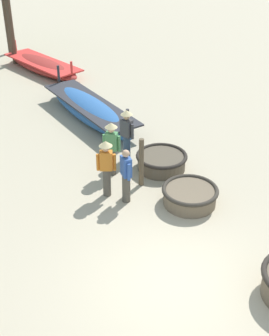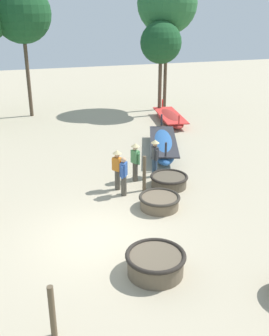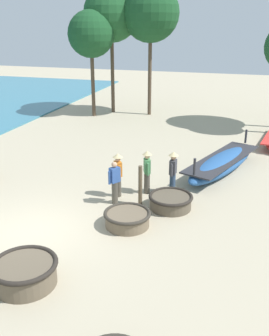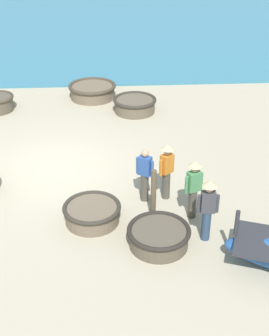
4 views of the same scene
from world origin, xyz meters
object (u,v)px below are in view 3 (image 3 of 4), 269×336
(coracle_tilted, at_px, (171,201))
(tree_right_mid, at_px, (111,14))
(fisherman_with_hat, at_px, (173,170))
(fisherman_hauling, at_px, (147,169))
(coracle_nearest, at_px, (127,218))
(fisherman_crouching, at_px, (118,172))
(mooring_post_inland, at_px, (140,186))
(tree_leftmost, at_px, (91,34))
(long_boat_white_hull, at_px, (222,163))
(tree_rightmost, at_px, (151,13))
(fisherman_by_coracle, at_px, (115,182))
(coracle_beside_post, at_px, (25,272))

(coracle_tilted, distance_m, tree_right_mid, 16.56)
(coracle_tilted, bearing_deg, fisherman_with_hat, 98.60)
(fisherman_hauling, xyz_separation_m, tree_right_mid, (-5.83, 12.70, 5.52))
(coracle_nearest, relative_size, fisherman_hauling, 0.91)
(fisherman_crouching, distance_m, mooring_post_inland, 1.09)
(fisherman_with_hat, distance_m, tree_leftmost, 14.10)
(fisherman_hauling, distance_m, fisherman_crouching, 1.10)
(fisherman_hauling, xyz_separation_m, tree_leftmost, (-6.69, 11.23, 4.30))
(long_boat_white_hull, distance_m, fisherman_crouching, 5.06)
(tree_leftmost, relative_size, tree_rightmost, 0.81)
(tree_rightmost, bearing_deg, fisherman_with_hat, -71.71)
(long_boat_white_hull, relative_size, fisherman_by_coracle, 3.56)
(tree_leftmost, height_order, tree_rightmost, tree_rightmost)
(fisherman_hauling, bearing_deg, mooring_post_inland, -88.21)
(coracle_nearest, height_order, tree_leftmost, tree_leftmost)
(coracle_beside_post, height_order, fisherman_with_hat, fisherman_with_hat)
(coracle_beside_post, bearing_deg, fisherman_crouching, 84.48)
(fisherman_with_hat, bearing_deg, long_boat_white_hull, 61.31)
(coracle_beside_post, xyz_separation_m, tree_right_mid, (-4.36, 18.84, 6.13))
(coracle_nearest, xyz_separation_m, tree_leftmost, (-6.75, 13.84, 4.99))
(coracle_beside_post, relative_size, fisherman_by_coracle, 1.06)
(fisherman_with_hat, height_order, mooring_post_inland, fisherman_with_hat)
(coracle_nearest, relative_size, long_boat_white_hull, 0.27)
(mooring_post_inland, relative_size, tree_leftmost, 0.22)
(coracle_beside_post, relative_size, long_boat_white_hull, 0.30)
(tree_leftmost, bearing_deg, mooring_post_inland, -61.23)
(coracle_nearest, height_order, fisherman_by_coracle, fisherman_by_coracle)
(long_boat_white_hull, relative_size, tree_rightmost, 0.67)
(fisherman_by_coracle, height_order, tree_rightmost, tree_rightmost)
(fisherman_hauling, relative_size, fisherman_crouching, 1.00)
(tree_rightmost, relative_size, tree_right_mid, 1.00)
(long_boat_white_hull, distance_m, fisherman_with_hat, 3.34)
(fisherman_hauling, relative_size, mooring_post_inland, 1.14)
(fisherman_by_coracle, xyz_separation_m, fisherman_with_hat, (1.80, 1.36, 0.12))
(fisherman_by_coracle, height_order, fisherman_hauling, fisherman_hauling)
(tree_rightmost, bearing_deg, fisherman_crouching, -80.34)
(fisherman_crouching, bearing_deg, tree_rightmost, 99.66)
(fisherman_hauling, bearing_deg, coracle_beside_post, -103.53)
(coracle_beside_post, xyz_separation_m, tree_rightmost, (-1.72, 18.85, 6.16))
(tree_right_mid, bearing_deg, tree_leftmost, -120.30)
(fisherman_hauling, bearing_deg, fisherman_crouching, -148.47)
(fisherman_by_coracle, distance_m, fisherman_with_hat, 2.26)
(fisherman_crouching, bearing_deg, fisherman_by_coracle, -82.67)
(coracle_tilted, xyz_separation_m, fisherman_by_coracle, (-1.98, -0.19, 0.57))
(fisherman_crouching, bearing_deg, long_boat_white_hull, 46.45)
(fisherman_by_coracle, relative_size, tree_rightmost, 0.19)
(mooring_post_inland, xyz_separation_m, tree_right_mid, (-5.87, 13.73, 5.75))
(coracle_beside_post, bearing_deg, long_boat_white_hull, 66.52)
(fisherman_hauling, distance_m, tree_leftmost, 13.76)
(long_boat_white_hull, bearing_deg, fisherman_hauling, -129.45)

